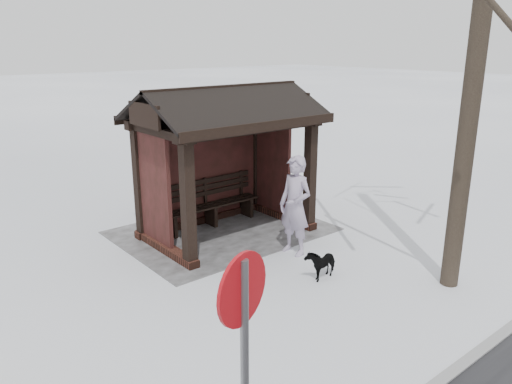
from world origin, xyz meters
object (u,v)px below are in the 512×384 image
(bus_shelter, at_px, (222,131))
(pedestrian, at_px, (295,206))
(dog, at_px, (321,262))
(road_sign, at_px, (243,332))

(bus_shelter, bearing_deg, pedestrian, 102.40)
(pedestrian, xyz_separation_m, dog, (0.36, 1.04, -0.68))
(bus_shelter, height_order, road_sign, bus_shelter)
(dog, height_order, road_sign, road_sign)
(dog, relative_size, road_sign, 0.27)
(bus_shelter, distance_m, dog, 3.39)
(bus_shelter, xyz_separation_m, pedestrian, (-0.39, 1.77, -1.21))
(bus_shelter, relative_size, road_sign, 1.51)
(pedestrian, bearing_deg, bus_shelter, -173.78)
(bus_shelter, bearing_deg, road_sign, 55.66)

